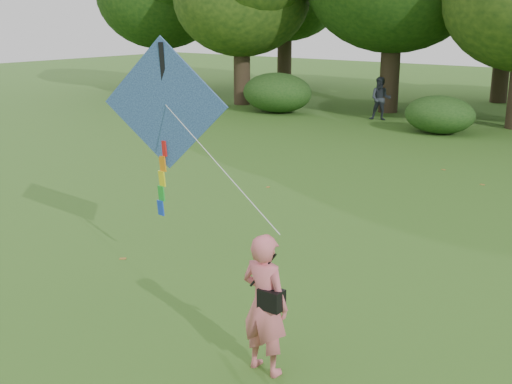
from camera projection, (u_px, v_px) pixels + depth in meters
The scene contains 6 objects.
ground at pixel (238, 342), 8.84m from camera, with size 100.00×100.00×0.00m, color #265114.
man_kite_flyer at pixel (265, 304), 7.90m from camera, with size 0.67×0.44×1.82m, color #D96670.
bystander_left at pixel (381, 99), 27.07m from camera, with size 0.88×0.69×1.82m, color #262C33.
crossbody_bag at pixel (271, 298), 7.77m from camera, with size 0.43×0.20×0.72m.
flying_kite at pixel (165, 108), 10.20m from camera, with size 4.30×1.83×2.97m.
fallen_leaves at pixel (422, 232), 13.29m from camera, with size 8.90×14.07×0.01m.
Camera 1 is at (5.02, -6.19, 4.36)m, focal length 45.00 mm.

